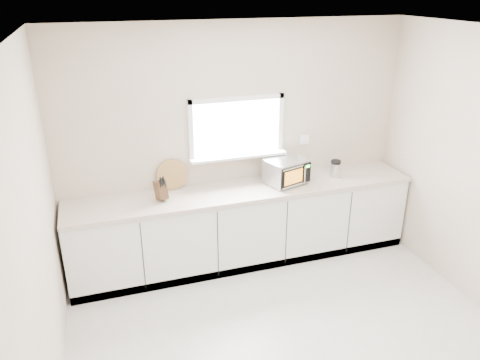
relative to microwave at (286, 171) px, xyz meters
name	(u,v)px	position (x,y,z in m)	size (l,w,h in m)	color
ground	(306,359)	(-0.50, -1.70, -1.07)	(4.00, 4.00, 0.00)	beige
back_wall	(236,143)	(-0.50, 0.30, 0.29)	(4.00, 0.17, 2.70)	beige
cabinets	(244,226)	(-0.50, 0.00, -0.63)	(3.92, 0.60, 0.88)	silver
countertop	(245,190)	(-0.50, -0.01, -0.17)	(3.92, 0.64, 0.04)	#C0B09E
microwave	(286,171)	(0.00, 0.00, 0.00)	(0.52, 0.46, 0.29)	black
knife_block	(161,190)	(-1.43, 0.00, -0.03)	(0.14, 0.21, 0.28)	#4F361C
cutting_board	(172,175)	(-1.26, 0.24, 0.02)	(0.34, 0.34, 0.02)	#A88341
coffee_grinder	(335,169)	(0.62, 0.00, -0.04)	(0.15, 0.15, 0.21)	#B5B7BD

